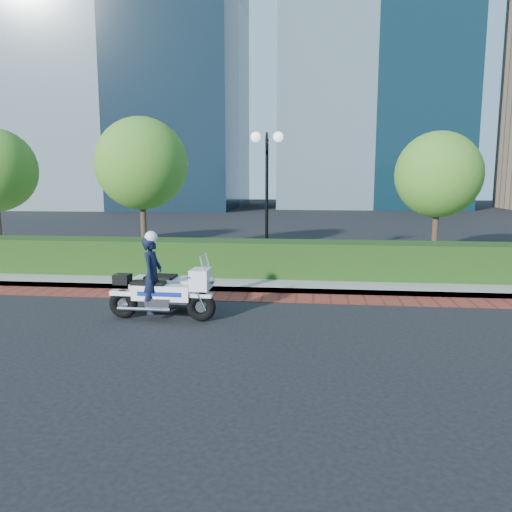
# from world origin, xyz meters

# --- Properties ---
(ground) EXTENTS (120.00, 120.00, 0.00)m
(ground) POSITION_xyz_m (0.00, 0.00, 0.00)
(ground) COLOR black
(ground) RESTS_ON ground
(brick_strip) EXTENTS (60.00, 1.00, 0.01)m
(brick_strip) POSITION_xyz_m (0.00, 1.50, 0.01)
(brick_strip) COLOR maroon
(brick_strip) RESTS_ON ground
(sidewalk) EXTENTS (60.00, 8.00, 0.15)m
(sidewalk) POSITION_xyz_m (0.00, 6.00, 0.07)
(sidewalk) COLOR gray
(sidewalk) RESTS_ON ground
(hedge_main) EXTENTS (18.00, 1.20, 1.00)m
(hedge_main) POSITION_xyz_m (0.00, 3.60, 0.65)
(hedge_main) COLOR black
(hedge_main) RESTS_ON sidewalk
(lamppost) EXTENTS (1.02, 0.70, 4.21)m
(lamppost) POSITION_xyz_m (1.00, 5.20, 2.96)
(lamppost) COLOR black
(lamppost) RESTS_ON sidewalk
(tree_b) EXTENTS (3.20, 3.20, 4.89)m
(tree_b) POSITION_xyz_m (-3.50, 6.50, 3.43)
(tree_b) COLOR #332319
(tree_b) RESTS_ON sidewalk
(tree_c) EXTENTS (2.80, 2.80, 4.30)m
(tree_c) POSITION_xyz_m (6.50, 6.50, 3.05)
(tree_c) COLOR #332319
(tree_c) RESTS_ON sidewalk
(tower_left) EXTENTS (22.00, 16.00, 40.00)m
(tower_left) POSITION_xyz_m (-16.00, 40.00, 20.00)
(tower_left) COLOR black
(tower_left) RESTS_ON ground
(police_motorcycle) EXTENTS (2.31, 1.63, 1.87)m
(police_motorcycle) POSITION_xyz_m (-0.74, -0.37, 0.64)
(police_motorcycle) COLOR black
(police_motorcycle) RESTS_ON ground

